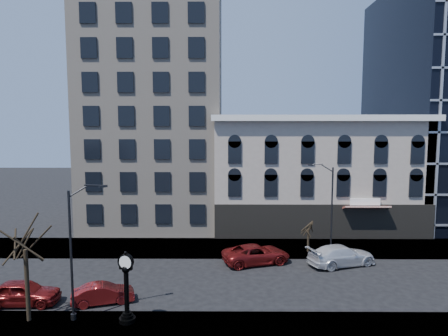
{
  "coord_description": "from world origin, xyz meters",
  "views": [
    {
      "loc": [
        2.22,
        -28.35,
        11.43
      ],
      "look_at": [
        2.0,
        4.0,
        8.0
      ],
      "focal_mm": 32.0,
      "sensor_mm": 36.0,
      "label": 1
    }
  ],
  "objects_px": {
    "street_clock": "(127,290)",
    "car_near_a": "(23,293)",
    "car_near_b": "(103,294)",
    "street_lamp_near": "(81,216)"
  },
  "relations": [
    {
      "from": "street_clock",
      "to": "car_near_b",
      "type": "height_order",
      "value": "street_clock"
    },
    {
      "from": "street_clock",
      "to": "car_near_a",
      "type": "bearing_deg",
      "value": 177.36
    },
    {
      "from": "street_clock",
      "to": "car_near_b",
      "type": "bearing_deg",
      "value": 145.57
    },
    {
      "from": "car_near_a",
      "to": "car_near_b",
      "type": "height_order",
      "value": "car_near_a"
    },
    {
      "from": "car_near_a",
      "to": "street_clock",
      "type": "bearing_deg",
      "value": -110.73
    },
    {
      "from": "street_clock",
      "to": "car_near_a",
      "type": "height_order",
      "value": "street_clock"
    },
    {
      "from": "car_near_b",
      "to": "street_lamp_near",
      "type": "bearing_deg",
      "value": 151.12
    },
    {
      "from": "street_lamp_near",
      "to": "car_near_a",
      "type": "height_order",
      "value": "street_lamp_near"
    },
    {
      "from": "street_clock",
      "to": "street_lamp_near",
      "type": "xyz_separation_m",
      "value": [
        -2.67,
        0.49,
        4.22
      ]
    },
    {
      "from": "street_clock",
      "to": "street_lamp_near",
      "type": "distance_m",
      "value": 5.01
    }
  ]
}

